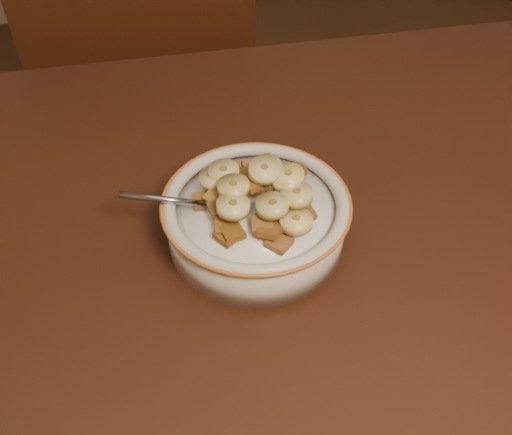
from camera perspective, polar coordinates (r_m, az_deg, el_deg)
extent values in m
cube|color=#34190C|center=(0.59, 11.56, -6.05)|extent=(1.43, 0.95, 0.04)
cube|color=#3A1A0D|center=(1.08, -9.58, 6.31)|extent=(0.47, 0.47, 1.03)
cylinder|color=silver|center=(0.57, 0.00, -0.61)|extent=(0.18, 0.18, 0.04)
cylinder|color=white|center=(0.56, 0.00, 0.92)|extent=(0.15, 0.15, 0.00)
ellipsoid|color=#8F93A7|center=(0.55, -2.94, 1.16)|extent=(0.05, 0.04, 0.01)
cube|color=brown|center=(0.54, 4.17, -0.02)|extent=(0.03, 0.03, 0.01)
cube|color=brown|center=(0.54, 3.85, 0.99)|extent=(0.03, 0.03, 0.01)
cube|color=brown|center=(0.55, -1.92, 2.49)|extent=(0.03, 0.03, 0.01)
cube|color=brown|center=(0.54, -3.67, 0.97)|extent=(0.02, 0.02, 0.01)
cube|color=brown|center=(0.53, -3.08, -0.92)|extent=(0.02, 0.02, 0.01)
cube|color=brown|center=(0.57, -3.71, 3.29)|extent=(0.02, 0.02, 0.01)
cube|color=brown|center=(0.59, -0.28, 5.01)|extent=(0.03, 0.03, 0.01)
cube|color=#984F1E|center=(0.59, 1.23, 5.30)|extent=(0.03, 0.03, 0.01)
cube|color=brown|center=(0.52, 1.41, -1.29)|extent=(0.03, 0.03, 0.01)
cube|color=#996126|center=(0.59, -3.47, 4.54)|extent=(0.03, 0.03, 0.01)
cube|color=brown|center=(0.55, -0.29, 3.57)|extent=(0.03, 0.03, 0.01)
cube|color=#935927|center=(0.59, -0.34, 4.97)|extent=(0.02, 0.02, 0.01)
cube|color=olive|center=(0.58, 2.80, 3.80)|extent=(0.02, 0.02, 0.01)
cube|color=#98602B|center=(0.55, -0.42, 3.39)|extent=(0.03, 0.03, 0.01)
cube|color=brown|center=(0.59, -2.59, 4.86)|extent=(0.02, 0.02, 0.01)
cube|color=brown|center=(0.52, 2.35, -2.51)|extent=(0.03, 0.03, 0.01)
cube|color=brown|center=(0.55, -0.38, 3.35)|extent=(0.02, 0.02, 0.01)
cube|color=brown|center=(0.60, 0.72, 5.43)|extent=(0.02, 0.02, 0.01)
cube|color=brown|center=(0.56, -5.28, 1.71)|extent=(0.02, 0.02, 0.01)
cube|color=brown|center=(0.53, 2.44, -0.57)|extent=(0.02, 0.03, 0.01)
cube|color=brown|center=(0.55, -1.32, 2.87)|extent=(0.03, 0.03, 0.01)
cube|color=brown|center=(0.53, 1.63, 0.78)|extent=(0.03, 0.03, 0.01)
cube|color=brown|center=(0.59, 3.92, 4.81)|extent=(0.02, 0.02, 0.01)
cube|color=brown|center=(0.55, 1.09, 3.57)|extent=(0.03, 0.03, 0.01)
cube|color=brown|center=(0.52, -2.87, -1.73)|extent=(0.03, 0.03, 0.01)
cube|color=olive|center=(0.55, -3.96, 2.09)|extent=(0.03, 0.03, 0.01)
cube|color=brown|center=(0.54, 4.30, 0.09)|extent=(0.03, 0.03, 0.01)
cube|color=brown|center=(0.52, -2.40, -1.48)|extent=(0.02, 0.02, 0.01)
cube|color=brown|center=(0.53, 0.69, -0.52)|extent=(0.02, 0.02, 0.01)
cube|color=brown|center=(0.54, 4.75, 0.56)|extent=(0.02, 0.02, 0.01)
cube|color=brown|center=(0.57, -1.13, 3.95)|extent=(0.03, 0.03, 0.01)
cylinder|color=beige|center=(0.56, -4.14, 3.95)|extent=(0.03, 0.03, 0.01)
cylinder|color=beige|center=(0.52, -2.30, 1.12)|extent=(0.04, 0.04, 0.01)
cylinder|color=#DFC971|center=(0.53, 4.08, 2.28)|extent=(0.04, 0.04, 0.01)
cylinder|color=tan|center=(0.54, -2.28, 3.06)|extent=(0.04, 0.04, 0.01)
cylinder|color=#D0C37E|center=(0.56, 1.04, 4.89)|extent=(0.04, 0.04, 0.02)
cylinder|color=#DEC06B|center=(0.55, 3.23, 4.12)|extent=(0.04, 0.04, 0.01)
cylinder|color=#CBBE6D|center=(0.52, 1.66, 1.19)|extent=(0.04, 0.04, 0.01)
cylinder|color=#CFB881|center=(0.56, -3.25, 4.53)|extent=(0.04, 0.04, 0.01)
cylinder|color=#F0E097|center=(0.54, 0.84, 4.71)|extent=(0.03, 0.03, 0.01)
cylinder|color=#E3C579|center=(0.52, 4.02, -0.38)|extent=(0.04, 0.04, 0.01)
cylinder|color=#D6C36B|center=(0.55, 3.13, 3.68)|extent=(0.04, 0.04, 0.01)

